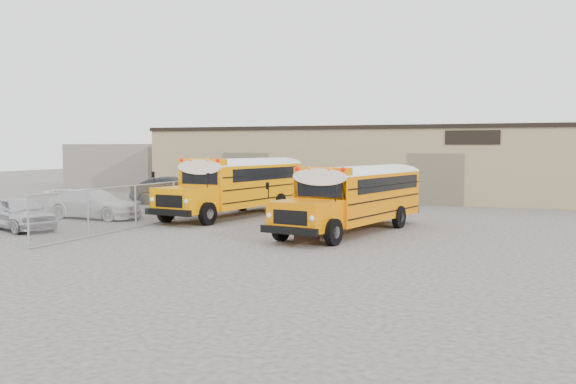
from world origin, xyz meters
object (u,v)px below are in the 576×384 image
(tarp_bundle, at_px, (307,224))
(car_dark, at_px, (174,191))
(school_bus_right, at_px, (408,186))
(car_white, at_px, (95,204))
(car_silver, at_px, (19,213))
(school_bus_left, at_px, (296,177))

(tarp_bundle, xyz_separation_m, car_dark, (-12.53, 11.71, 0.12))
(school_bus_right, distance_m, car_white, 14.80)
(tarp_bundle, bearing_deg, car_white, 162.90)
(car_silver, bearing_deg, car_white, 21.05)
(car_white, bearing_deg, school_bus_left, -31.91)
(car_silver, bearing_deg, school_bus_left, -2.42)
(tarp_bundle, distance_m, car_dark, 17.15)
(school_bus_left, distance_m, school_bus_right, 8.38)
(school_bus_left, bearing_deg, car_dark, -167.69)
(car_white, relative_size, car_dark, 0.98)
(car_white, bearing_deg, car_dark, 6.70)
(school_bus_left, height_order, tarp_bundle, school_bus_left)
(school_bus_right, height_order, car_dark, school_bus_right)
(school_bus_right, relative_size, car_white, 1.98)
(school_bus_right, relative_size, car_silver, 2.32)
(car_silver, distance_m, car_dark, 12.61)
(tarp_bundle, relative_size, car_silver, 0.33)
(school_bus_left, relative_size, school_bus_right, 1.07)
(school_bus_right, xyz_separation_m, car_white, (-13.77, -5.36, -0.85))
(tarp_bundle, height_order, car_white, car_white)
(car_silver, bearing_deg, car_dark, 24.99)
(school_bus_left, relative_size, car_white, 2.12)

